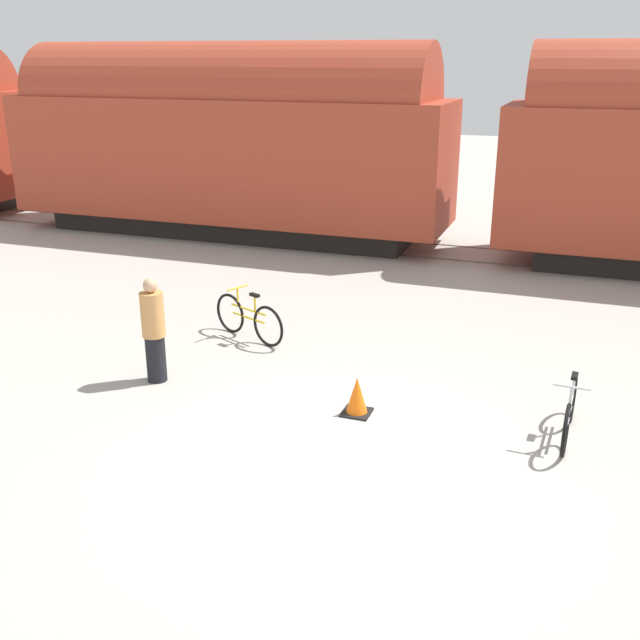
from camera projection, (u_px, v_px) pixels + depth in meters
The scene contains 8 objects.
ground_plane at pixel (334, 455), 9.44m from camera, with size 80.00×80.00×0.00m, color #A8A399.
freight_train at pixel (477, 147), 18.01m from camera, with size 52.30×2.95×5.10m.
rail_near at pixel (465, 261), 18.27m from camera, with size 64.30×0.07×0.01m, color #4C4238.
rail_far at pixel (474, 247), 19.54m from camera, with size 64.30×0.07×0.01m, color #4C4238.
bicycle_yellow at pixel (249, 319), 13.17m from camera, with size 1.61×0.74×0.91m.
bicycle_silver at pixel (570, 412), 9.76m from camera, with size 0.46×1.69×0.86m.
person_in_tan at pixel (154, 331), 11.34m from camera, with size 0.36×0.36×1.65m.
traffic_cone at pixel (357, 397), 10.46m from camera, with size 0.40×0.40×0.55m.
Camera 1 is at (2.66, -7.88, 4.79)m, focal length 42.00 mm.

